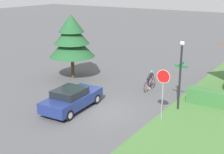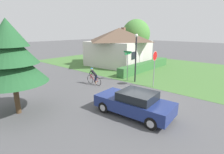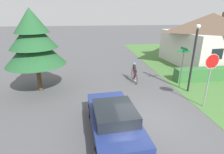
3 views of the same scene
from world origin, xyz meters
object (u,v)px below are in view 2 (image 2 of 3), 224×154
(street_lamp, at_px, (136,53))
(sedan_left_lane, at_px, (134,103))
(cyclist, at_px, (94,77))
(conifer_tall_near, at_px, (10,56))
(street_name_sign, at_px, (128,61))
(stop_sign, at_px, (155,61))
(deciduous_tree_right, at_px, (136,34))
(cottage_house, at_px, (119,46))

(street_lamp, bearing_deg, sedan_left_lane, -146.48)
(sedan_left_lane, xyz_separation_m, cyclist, (2.52, 6.07, 0.00))
(street_lamp, distance_m, conifer_tall_near, 10.17)
(street_name_sign, bearing_deg, stop_sign, -89.71)
(stop_sign, height_order, deciduous_tree_right, deciduous_tree_right)
(cottage_house, height_order, street_name_sign, cottage_house)
(street_lamp, bearing_deg, conifer_tall_near, 171.47)
(cottage_house, distance_m, street_name_sign, 8.52)
(cyclist, height_order, conifer_tall_near, conifer_tall_near)
(cyclist, relative_size, street_name_sign, 0.63)
(sedan_left_lane, height_order, deciduous_tree_right, deciduous_tree_right)
(sedan_left_lane, height_order, cyclist, cyclist)
(sedan_left_lane, height_order, conifer_tall_near, conifer_tall_near)
(cottage_house, distance_m, street_lamp, 8.87)
(cyclist, height_order, street_lamp, street_lamp)
(stop_sign, height_order, conifer_tall_near, conifer_tall_near)
(cottage_house, bearing_deg, conifer_tall_near, -167.36)
(cottage_house, xyz_separation_m, street_name_sign, (-6.06, -5.95, -0.66))
(stop_sign, bearing_deg, deciduous_tree_right, -142.38)
(cottage_house, distance_m, cyclist, 10.20)
(stop_sign, xyz_separation_m, conifer_tall_near, (-9.80, 3.56, 1.17))
(sedan_left_lane, xyz_separation_m, conifer_tall_near, (-4.33, 5.28, 2.67))
(stop_sign, xyz_separation_m, deciduous_tree_right, (11.38, 9.52, 1.93))
(sedan_left_lane, bearing_deg, conifer_tall_near, 35.56)
(cottage_house, distance_m, sedan_left_lane, 15.68)
(sedan_left_lane, relative_size, street_name_sign, 1.60)
(street_lamp, distance_m, street_name_sign, 1.09)
(stop_sign, height_order, street_lamp, street_lamp)
(conifer_tall_near, distance_m, deciduous_tree_right, 22.02)
(cottage_house, relative_size, stop_sign, 2.78)
(street_lamp, xyz_separation_m, deciduous_tree_right, (11.15, 7.46, 1.41))
(cyclist, distance_m, street_name_sign, 3.56)
(street_lamp, bearing_deg, deciduous_tree_right, 33.78)
(street_lamp, xyz_separation_m, conifer_tall_near, (-10.03, 1.50, 0.65))
(conifer_tall_near, height_order, deciduous_tree_right, deciduous_tree_right)
(cyclist, relative_size, stop_sign, 0.59)
(sedan_left_lane, xyz_separation_m, stop_sign, (5.47, 1.72, 1.50))
(stop_sign, bearing_deg, sedan_left_lane, 15.14)
(sedan_left_lane, relative_size, stop_sign, 1.49)
(street_lamp, relative_size, deciduous_tree_right, 0.69)
(cottage_house, xyz_separation_m, street_lamp, (-5.81, -6.70, 0.10))
(cottage_house, distance_m, conifer_tall_near, 16.69)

